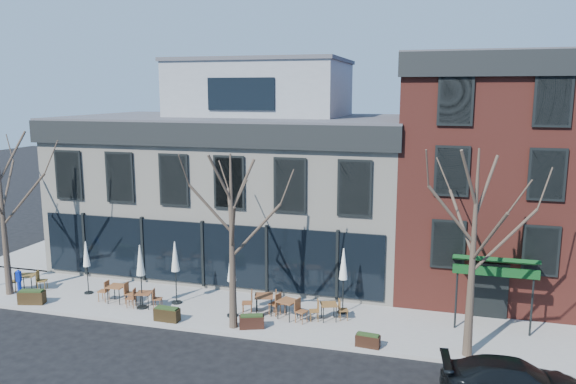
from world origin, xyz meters
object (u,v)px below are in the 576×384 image
(cafe_set_0, at_px, (27,281))
(umbrella_0, at_px, (86,257))
(call_box, at_px, (19,281))
(parked_sedan, at_px, (515,382))

(cafe_set_0, relative_size, umbrella_0, 0.73)
(call_box, xyz_separation_m, cafe_set_0, (-0.05, 0.59, -0.16))
(parked_sedan, xyz_separation_m, umbrella_0, (-18.30, 4.32, 1.28))
(call_box, bearing_deg, cafe_set_0, 94.75)
(parked_sedan, xyz_separation_m, call_box, (-21.27, 3.28, 0.15))
(cafe_set_0, height_order, umbrella_0, umbrella_0)
(parked_sedan, relative_size, call_box, 3.63)
(umbrella_0, bearing_deg, parked_sedan, -13.27)
(call_box, relative_size, cafe_set_0, 0.67)
(cafe_set_0, distance_m, umbrella_0, 3.32)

